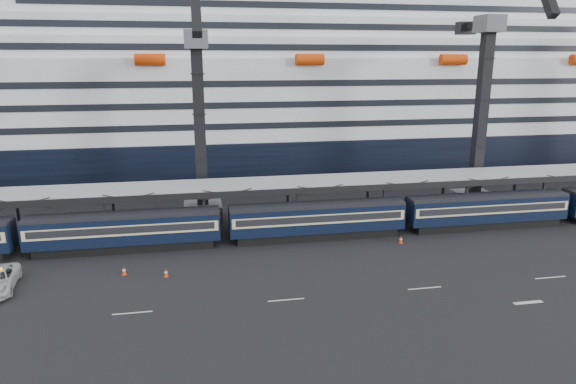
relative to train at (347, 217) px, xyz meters
name	(u,v)px	position (x,y,z in m)	size (l,w,h in m)	color
ground	(426,268)	(4.65, -10.00, -2.20)	(260.00, 260.00, 0.00)	black
lane_markings	(541,285)	(12.80, -15.23, -2.19)	(111.00, 4.27, 0.02)	beige
train	(347,217)	(0.00, 0.00, 0.00)	(133.05, 3.00, 4.05)	black
canopy	(376,180)	(4.65, 4.00, 3.05)	(130.00, 6.25, 5.53)	#909398
cruise_ship	(308,98)	(3.57, 35.99, 10.14)	(214.09, 28.84, 34.00)	black
crane_dark_near	(199,122)	(-15.35, 8.59, 9.73)	(4.50, 17.75, 35.08)	#53565C
crane_dark_mid	(484,105)	(19.65, 7.59, 11.16)	(4.50, 18.24, 39.64)	#53565C
traffic_cone_b	(124,270)	(-22.84, -6.37, -1.79)	(0.41, 0.41, 0.83)	#E33B07
traffic_cone_c	(166,273)	(-19.09, -7.51, -1.81)	(0.39, 0.39, 0.79)	#E33B07
traffic_cone_d	(401,239)	(4.99, -3.18, -1.79)	(0.41, 0.41, 0.83)	#E33B07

